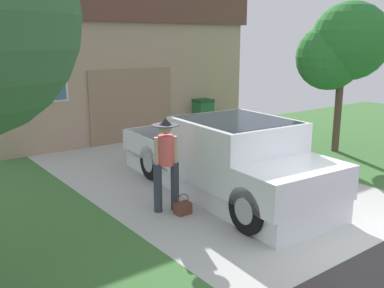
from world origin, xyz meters
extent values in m
cube|color=#AFB3AE|center=(0.00, 4.50, -0.03)|extent=(5.20, 9.00, 0.06)
cube|color=white|center=(-0.13, 3.44, 0.21)|extent=(2.15, 5.49, 0.42)
cube|color=white|center=(-0.17, 2.87, 1.00)|extent=(2.07, 2.23, 1.16)
cube|color=#1E2833|center=(-0.17, 2.87, 1.35)|extent=(1.82, 2.05, 0.49)
cube|color=white|center=(-0.28, 1.29, 0.73)|extent=(1.99, 1.20, 0.61)
cube|color=black|center=(-0.01, 5.02, 0.45)|extent=(2.07, 2.34, 0.06)
cube|color=white|center=(0.92, 4.95, 0.68)|extent=(0.22, 2.21, 0.53)
cube|color=white|center=(-0.94, 5.08, 0.68)|extent=(0.22, 2.21, 0.53)
cube|color=white|center=(0.06, 6.09, 0.68)|extent=(1.92, 0.20, 0.53)
cube|color=black|center=(0.84, 2.06, 1.26)|extent=(0.11, 0.19, 0.20)
cylinder|color=black|center=(0.56, 1.39, 0.40)|extent=(0.32, 0.82, 0.80)
cylinder|color=#9E9EA3|center=(0.56, 1.39, 0.40)|extent=(0.31, 0.46, 0.44)
cylinder|color=black|center=(-1.10, 1.50, 0.40)|extent=(0.32, 0.82, 0.80)
cylinder|color=#9E9EA3|center=(-1.10, 1.50, 0.40)|extent=(0.31, 0.46, 0.44)
cylinder|color=black|center=(0.80, 4.74, 0.40)|extent=(0.32, 0.82, 0.80)
cylinder|color=#9E9EA3|center=(0.80, 4.74, 0.40)|extent=(0.31, 0.46, 0.44)
cylinder|color=black|center=(-0.86, 4.85, 0.40)|extent=(0.32, 0.82, 0.80)
cylinder|color=#9E9EA3|center=(-0.86, 4.85, 0.40)|extent=(0.31, 0.46, 0.44)
cylinder|color=#333842|center=(-1.81, 3.15, 0.45)|extent=(0.15, 0.15, 0.91)
cylinder|color=#333842|center=(-1.51, 3.04, 0.45)|extent=(0.15, 0.15, 0.91)
cylinder|color=#E55959|center=(-1.66, 3.10, 1.16)|extent=(0.28, 0.28, 0.55)
cylinder|color=tan|center=(-1.82, 3.16, 1.10)|extent=(0.09, 0.09, 0.61)
cylinder|color=tan|center=(-1.50, 3.04, 1.10)|extent=(0.09, 0.09, 0.61)
sphere|color=tan|center=(-1.66, 3.10, 1.57)|extent=(0.23, 0.23, 0.23)
cylinder|color=#232328|center=(-1.66, 3.10, 1.62)|extent=(0.49, 0.49, 0.01)
cone|color=#232328|center=(-1.66, 3.10, 1.68)|extent=(0.24, 0.24, 0.12)
cube|color=brown|center=(-1.51, 2.79, 0.10)|extent=(0.28, 0.21, 0.21)
torus|color=brown|center=(-1.51, 2.79, 0.26)|extent=(0.26, 0.02, 0.26)
cube|color=tan|center=(0.96, 11.76, 1.80)|extent=(8.49, 6.48, 3.60)
cube|color=brown|center=(0.96, 11.76, 4.13)|extent=(8.83, 6.74, 1.05)
cube|color=#93755B|center=(0.66, 8.49, 1.12)|extent=(2.83, 0.06, 2.23)
cube|color=slate|center=(-1.95, 8.49, 1.98)|extent=(1.10, 0.05, 1.00)
cube|color=silver|center=(-1.95, 8.51, 1.98)|extent=(1.23, 0.02, 1.12)
cylinder|color=brown|center=(4.65, 3.89, 1.02)|extent=(0.20, 0.20, 2.03)
sphere|color=#2B7A2F|center=(4.80, 3.79, 3.06)|extent=(2.11, 2.11, 2.11)
sphere|color=#2B7A2F|center=(4.46, 4.18, 2.62)|extent=(1.81, 1.81, 1.81)
sphere|color=#2B7A2F|center=(4.92, 4.14, 2.84)|extent=(1.54, 1.54, 1.54)
cube|color=#286B38|center=(3.30, 8.36, 0.55)|extent=(0.58, 0.68, 0.93)
cube|color=#1C4A27|center=(3.30, 8.36, 1.07)|extent=(0.60, 0.71, 0.10)
cylinder|color=black|center=(3.08, 8.08, 0.09)|extent=(0.05, 0.18, 0.18)
cylinder|color=black|center=(3.52, 8.08, 0.09)|extent=(0.05, 0.18, 0.18)
camera|label=1|loc=(-5.76, -3.12, 3.08)|focal=40.06mm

